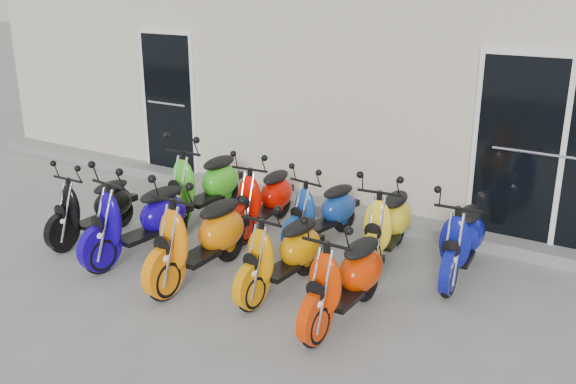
% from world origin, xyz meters
% --- Properties ---
extents(ground, '(80.00, 80.00, 0.00)m').
position_xyz_m(ground, '(0.00, 0.00, 0.00)').
color(ground, gray).
rests_on(ground, ground).
extents(building, '(14.00, 6.00, 3.20)m').
position_xyz_m(building, '(0.00, 5.20, 1.60)').
color(building, beige).
rests_on(building, ground).
extents(front_step, '(14.00, 0.40, 0.15)m').
position_xyz_m(front_step, '(0.00, 2.02, 0.07)').
color(front_step, gray).
rests_on(front_step, ground).
extents(door_left, '(1.07, 0.08, 2.22)m').
position_xyz_m(door_left, '(-3.20, 2.17, 1.26)').
color(door_left, black).
rests_on(door_left, front_step).
extents(door_right, '(2.02, 0.08, 2.22)m').
position_xyz_m(door_right, '(2.60, 2.17, 1.26)').
color(door_right, black).
rests_on(door_right, front_step).
extents(scooter_front_black, '(0.56, 1.44, 1.06)m').
position_xyz_m(scooter_front_black, '(-2.23, -0.31, 0.53)').
color(scooter_front_black, black).
rests_on(scooter_front_black, ground).
extents(scooter_front_blue, '(0.73, 1.67, 1.20)m').
position_xyz_m(scooter_front_blue, '(-1.37, -0.40, 0.60)').
color(scooter_front_blue, '#13009E').
rests_on(scooter_front_blue, ground).
extents(scooter_front_orange_a, '(0.64, 1.68, 1.23)m').
position_xyz_m(scooter_front_orange_a, '(-0.42, -0.46, 0.62)').
color(scooter_front_orange_a, orange).
rests_on(scooter_front_orange_a, ground).
extents(scooter_front_orange_b, '(0.60, 1.49, 1.08)m').
position_xyz_m(scooter_front_orange_b, '(0.47, -0.25, 0.54)').
color(scooter_front_orange_b, orange).
rests_on(scooter_front_orange_b, ground).
extents(scooter_front_red, '(0.57, 1.53, 1.12)m').
position_xyz_m(scooter_front_red, '(1.28, -0.44, 0.56)').
color(scooter_front_red, red).
rests_on(scooter_front_red, ground).
extents(scooter_back_green, '(0.67, 1.70, 1.24)m').
position_xyz_m(scooter_back_green, '(-1.55, 0.96, 0.62)').
color(scooter_back_green, '#43CE22').
rests_on(scooter_back_green, ground).
extents(scooter_back_red, '(0.69, 1.54, 1.11)m').
position_xyz_m(scooter_back_red, '(-0.65, 1.05, 0.55)').
color(scooter_back_red, '#E80C00').
rests_on(scooter_back_red, ground).
extents(scooter_back_blue, '(0.72, 1.47, 1.04)m').
position_xyz_m(scooter_back_blue, '(0.17, 1.10, 0.52)').
color(scooter_back_blue, '#143E99').
rests_on(scooter_back_blue, ground).
extents(scooter_back_yellow, '(0.75, 1.59, 1.13)m').
position_xyz_m(scooter_back_yellow, '(1.04, 1.04, 0.56)').
color(scooter_back_yellow, yellow).
rests_on(scooter_back_yellow, ground).
extents(scooter_back_extra, '(0.69, 1.54, 1.11)m').
position_xyz_m(scooter_back_extra, '(1.89, 1.05, 0.55)').
color(scooter_back_extra, '#0C1286').
rests_on(scooter_back_extra, ground).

